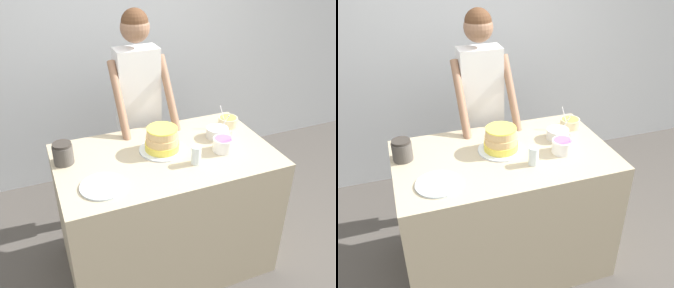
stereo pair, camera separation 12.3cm
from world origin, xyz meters
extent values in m
cube|color=silver|center=(0.00, 1.85, 1.30)|extent=(10.00, 0.05, 2.60)
cube|color=tan|center=(0.00, 0.43, 0.48)|extent=(1.44, 0.85, 0.95)
cylinder|color=#2D2D38|center=(-0.05, 1.06, 0.43)|extent=(0.10, 0.10, 0.86)
cylinder|color=#2D2D38|center=(0.09, 1.06, 0.43)|extent=(0.10, 0.10, 0.86)
cube|color=white|center=(0.02, 1.06, 1.18)|extent=(0.33, 0.18, 0.64)
cylinder|color=#8E664C|center=(-0.17, 0.88, 1.17)|extent=(0.06, 0.40, 0.53)
cylinder|color=#8E664C|center=(0.21, 0.88, 1.17)|extent=(0.06, 0.40, 0.53)
sphere|color=#8E664C|center=(0.02, 1.06, 1.64)|extent=(0.21, 0.21, 0.21)
sphere|color=#51331E|center=(0.02, 1.06, 1.68)|extent=(0.20, 0.20, 0.20)
cylinder|color=silver|center=(0.00, 0.48, 0.96)|extent=(0.31, 0.31, 0.01)
cylinder|color=#F2DB4C|center=(0.00, 0.48, 0.99)|extent=(0.23, 0.23, 0.05)
cylinder|color=#DBB275|center=(0.00, 0.48, 1.04)|extent=(0.22, 0.22, 0.05)
cylinder|color=#DBB275|center=(0.00, 0.48, 1.09)|extent=(0.20, 0.20, 0.05)
cylinder|color=#F2DB4C|center=(0.00, 0.48, 1.12)|extent=(0.20, 0.20, 0.01)
cylinder|color=white|center=(0.38, 0.33, 1.00)|extent=(0.14, 0.14, 0.09)
cylinder|color=#9E66B7|center=(0.38, 0.33, 1.04)|extent=(0.12, 0.12, 0.01)
cylinder|color=silver|center=(0.41, 0.30, 1.04)|extent=(0.06, 0.08, 0.17)
cylinder|color=beige|center=(0.59, 0.64, 0.99)|extent=(0.14, 0.14, 0.07)
cylinder|color=olive|center=(0.59, 0.64, 1.01)|extent=(0.12, 0.12, 0.01)
cylinder|color=silver|center=(0.54, 0.63, 1.04)|extent=(0.02, 0.09, 0.15)
cylinder|color=silver|center=(0.43, 0.51, 0.99)|extent=(0.16, 0.16, 0.07)
cylinder|color=white|center=(0.43, 0.51, 1.02)|extent=(0.14, 0.14, 0.01)
cylinder|color=silver|center=(0.48, 0.52, 1.05)|extent=(0.02, 0.11, 0.17)
cylinder|color=silver|center=(0.14, 0.26, 1.01)|extent=(0.06, 0.06, 0.12)
cylinder|color=silver|center=(-0.47, 0.22, 0.96)|extent=(0.27, 0.27, 0.01)
cylinder|color=#4C4742|center=(-0.63, 0.57, 1.02)|extent=(0.13, 0.13, 0.12)
cylinder|color=#322D28|center=(-0.63, 0.57, 1.09)|extent=(0.12, 0.12, 0.02)
camera|label=1|loc=(-0.78, -1.53, 2.24)|focal=40.00mm
camera|label=2|loc=(-0.66, -1.58, 2.24)|focal=40.00mm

